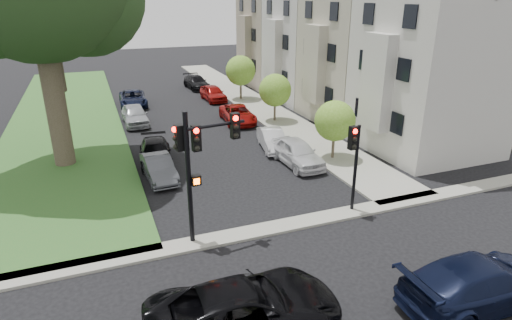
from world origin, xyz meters
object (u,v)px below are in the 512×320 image
object	(u,v)px
traffic_signal_secondary	(354,153)
car_parked_6	(156,152)
small_tree_a	(335,121)
car_parked_2	(238,114)
car_cross_near	(245,309)
car_cross_far	(480,282)
car_parked_1	(272,140)
car_parked_8	(133,99)
car_parked_5	(159,168)
small_tree_c	(241,71)
car_parked_3	(213,93)
traffic_signal_main	(198,154)
car_parked_0	(297,152)
car_parked_7	(135,115)
car_parked_4	(196,82)

from	to	relation	value
traffic_signal_secondary	car_parked_6	bearing A→B (deg)	127.69
small_tree_a	car_parked_6	size ratio (longest dim) A/B	0.82
car_parked_6	car_parked_2	bearing A→B (deg)	46.98
small_tree_a	car_cross_near	size ratio (longest dim) A/B	0.63
traffic_signal_secondary	car_cross_far	size ratio (longest dim) A/B	0.74
car_cross_far	car_parked_1	world-z (taller)	car_cross_far
traffic_signal_secondary	car_parked_8	world-z (taller)	traffic_signal_secondary
car_parked_2	car_parked_5	world-z (taller)	car_parked_2
small_tree_c	car_parked_3	xyz separation A→B (m)	(-2.50, 0.61, -2.01)
traffic_signal_main	car_parked_3	bearing A→B (deg)	73.06
car_parked_0	car_parked_7	bearing A→B (deg)	121.41
small_tree_a	small_tree_c	bearing A→B (deg)	90.00
small_tree_c	car_cross_far	distance (m)	29.62
car_parked_2	car_parked_0	bearing A→B (deg)	-83.04
car_parked_2	car_parked_6	xyz separation A→B (m)	(-7.24, -6.26, -0.01)
traffic_signal_main	car_parked_3	size ratio (longest dim) A/B	1.29
car_parked_3	traffic_signal_secondary	bearing A→B (deg)	-92.93
car_parked_0	car_parked_6	bearing A→B (deg)	154.70
car_parked_1	car_parked_5	size ratio (longest dim) A/B	0.99
car_parked_7	car_parked_8	xyz separation A→B (m)	(0.49, 5.95, -0.07)
small_tree_c	car_parked_7	distance (m)	11.38
car_parked_4	car_parked_0	bearing A→B (deg)	-92.77
small_tree_c	car_parked_4	distance (m)	7.30
traffic_signal_main	car_parked_2	distance (m)	17.30
traffic_signal_main	car_parked_2	bearing A→B (deg)	66.27
car_parked_2	car_parked_8	world-z (taller)	car_parked_8
car_cross_near	car_cross_far	bearing A→B (deg)	-100.35
car_parked_6	car_parked_4	bearing A→B (deg)	75.83
traffic_signal_main	car_parked_8	size ratio (longest dim) A/B	1.11
small_tree_c	car_parked_5	bearing A→B (deg)	-122.78
car_cross_far	car_parked_6	bearing A→B (deg)	26.00
car_parked_0	car_parked_7	size ratio (longest dim) A/B	1.01
car_cross_near	car_parked_1	world-z (taller)	car_cross_near
small_tree_a	small_tree_c	distance (m)	16.60
car_parked_0	car_parked_5	distance (m)	7.84
car_parked_7	car_parked_8	size ratio (longest dim) A/B	0.90
small_tree_c	car_parked_6	distance (m)	16.76
traffic_signal_main	car_parked_6	xyz separation A→B (m)	(-0.39, 9.32, -3.08)
car_parked_8	traffic_signal_secondary	bearing A→B (deg)	-71.38
car_parked_8	car_parked_3	bearing A→B (deg)	-2.44
small_tree_a	traffic_signal_main	size ratio (longest dim) A/B	0.66
traffic_signal_main	car_cross_far	distance (m)	10.38
car_parked_4	car_cross_near	bearing A→B (deg)	-104.95
car_cross_far	car_parked_3	bearing A→B (deg)	1.02
car_cross_far	car_parked_2	world-z (taller)	car_cross_far
car_parked_1	car_parked_0	bearing A→B (deg)	-74.51
car_parked_1	car_parked_6	bearing A→B (deg)	-172.14
traffic_signal_main	car_parked_2	size ratio (longest dim) A/B	1.15
small_tree_c	small_tree_a	bearing A→B (deg)	-90.00
car_parked_0	car_parked_1	bearing A→B (deg)	93.41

